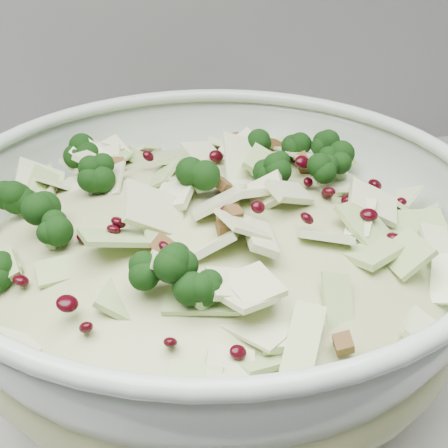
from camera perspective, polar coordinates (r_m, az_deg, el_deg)
name	(u,v)px	position (r m, az deg, el deg)	size (l,w,h in m)	color
mixing_bowl	(214,270)	(0.48, -0.94, -4.22)	(0.53, 0.53, 0.16)	#B5C7B8
salad	(214,241)	(0.47, -0.96, -1.60)	(0.52, 0.52, 0.16)	tan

